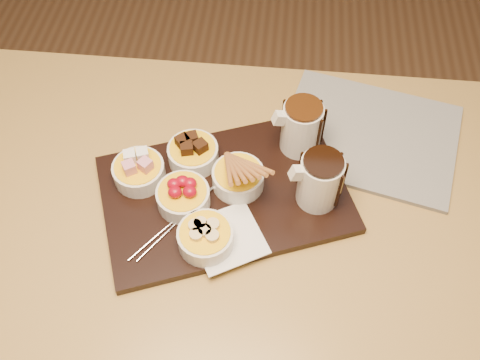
# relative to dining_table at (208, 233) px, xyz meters

# --- Properties ---
(ground) EXTENTS (5.00, 5.00, 0.00)m
(ground) POSITION_rel_dining_table_xyz_m (0.00, 0.00, -0.65)
(ground) COLOR #55351D
(ground) RESTS_ON ground
(dining_table) EXTENTS (1.20, 0.80, 0.75)m
(dining_table) POSITION_rel_dining_table_xyz_m (0.00, 0.00, 0.00)
(dining_table) COLOR #A3803C
(dining_table) RESTS_ON ground
(serving_board) EXTENTS (0.54, 0.45, 0.02)m
(serving_board) POSITION_rel_dining_table_xyz_m (0.03, 0.03, 0.11)
(serving_board) COLOR black
(serving_board) RESTS_ON dining_table
(napkin) EXTENTS (0.16, 0.16, 0.00)m
(napkin) POSITION_rel_dining_table_xyz_m (0.05, -0.07, 0.12)
(napkin) COLOR white
(napkin) RESTS_ON serving_board
(bowl_marshmallows) EXTENTS (0.10, 0.10, 0.04)m
(bowl_marshmallows) POSITION_rel_dining_table_xyz_m (-0.13, 0.04, 0.14)
(bowl_marshmallows) COLOR silver
(bowl_marshmallows) RESTS_ON serving_board
(bowl_cake) EXTENTS (0.10, 0.10, 0.04)m
(bowl_cake) POSITION_rel_dining_table_xyz_m (-0.04, 0.10, 0.14)
(bowl_cake) COLOR silver
(bowl_cake) RESTS_ON serving_board
(bowl_strawberries) EXTENTS (0.10, 0.10, 0.04)m
(bowl_strawberries) POSITION_rel_dining_table_xyz_m (-0.04, -0.01, 0.14)
(bowl_strawberries) COLOR silver
(bowl_strawberries) RESTS_ON serving_board
(bowl_biscotti) EXTENTS (0.10, 0.10, 0.04)m
(bowl_biscotti) POSITION_rel_dining_table_xyz_m (0.06, 0.05, 0.14)
(bowl_biscotti) COLOR silver
(bowl_biscotti) RESTS_ON serving_board
(bowl_bananas) EXTENTS (0.10, 0.10, 0.04)m
(bowl_bananas) POSITION_rel_dining_table_xyz_m (0.01, -0.09, 0.14)
(bowl_bananas) COLOR silver
(bowl_bananas) RESTS_ON serving_board
(pitcher_dark_chocolate) EXTENTS (0.10, 0.10, 0.11)m
(pitcher_dark_chocolate) POSITION_rel_dining_table_xyz_m (0.21, 0.03, 0.17)
(pitcher_dark_chocolate) COLOR silver
(pitcher_dark_chocolate) RESTS_ON serving_board
(pitcher_milk_chocolate) EXTENTS (0.10, 0.10, 0.11)m
(pitcher_milk_chocolate) POSITION_rel_dining_table_xyz_m (0.17, 0.16, 0.17)
(pitcher_milk_chocolate) COLOR silver
(pitcher_milk_chocolate) RESTS_ON serving_board
(fondue_skewers) EXTENTS (0.23, 0.18, 0.01)m
(fondue_skewers) POSITION_rel_dining_table_xyz_m (-0.04, -0.03, 0.12)
(fondue_skewers) COLOR silver
(fondue_skewers) RESTS_ON serving_board
(newspaper) EXTENTS (0.41, 0.36, 0.01)m
(newspaper) POSITION_rel_dining_table_xyz_m (0.32, 0.21, 0.10)
(newspaper) COLOR beige
(newspaper) RESTS_ON dining_table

